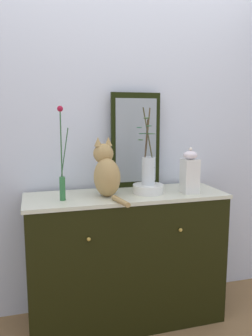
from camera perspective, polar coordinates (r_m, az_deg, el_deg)
The scene contains 9 objects.
ground_plane at distance 2.66m, azimuth 0.00°, elevation -24.37°, with size 6.00×6.00×0.00m, color olive.
wall_back at distance 2.53m, azimuth -1.91°, elevation 5.25°, with size 4.40×0.08×2.60m, color silver.
sideboard at distance 2.44m, azimuth 0.00°, elevation -15.17°, with size 1.37×0.48×0.93m.
mirror_leaning at distance 2.47m, azimuth 1.67°, elevation 4.73°, with size 0.37×0.03×0.70m.
cat_sitting at distance 2.21m, azimuth -3.38°, elevation -0.67°, with size 0.21×0.44×0.39m.
vase_slim_green at distance 2.12m, azimuth -10.90°, elevation -0.45°, with size 0.07×0.04×0.59m.
bowl_porcelain at distance 2.31m, azimuth 3.81°, elevation -3.58°, with size 0.21×0.21×0.06m, color white.
vase_glass_clear at distance 2.28m, azimuth 3.80°, elevation 0.31°, with size 0.13×0.22×0.53m.
jar_lidded_porcelain at distance 2.33m, azimuth 10.88°, elevation -0.79°, with size 0.11×0.11×0.32m.
Camera 1 is at (-0.61, -2.14, 1.46)m, focal length 35.59 mm.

